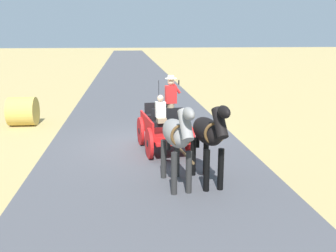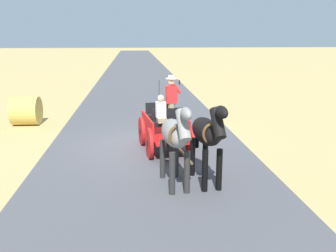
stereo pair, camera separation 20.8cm
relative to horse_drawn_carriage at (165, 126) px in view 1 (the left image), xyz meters
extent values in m
plane|color=tan|center=(0.56, -0.77, -0.82)|extent=(200.00, 200.00, 0.00)
cube|color=#4C4C51|center=(0.56, -0.77, -0.81)|extent=(6.74, 160.00, 0.01)
cube|color=red|center=(0.01, -0.08, -0.16)|extent=(1.48, 2.34, 0.12)
cube|color=red|center=(-0.55, -0.16, 0.12)|extent=(0.33, 2.08, 0.44)
cube|color=red|center=(0.58, -0.01, 0.12)|extent=(0.33, 2.08, 0.44)
cube|color=red|center=(-0.14, 1.13, -0.26)|extent=(1.10, 0.38, 0.08)
cube|color=red|center=(0.17, -1.27, -0.34)|extent=(0.74, 0.29, 0.06)
cube|color=black|center=(-0.06, 0.52, 0.22)|extent=(1.06, 0.49, 0.14)
cube|color=black|center=(-0.04, 0.34, 0.44)|extent=(1.02, 0.21, 0.44)
cube|color=black|center=(0.08, -0.57, 0.22)|extent=(1.06, 0.49, 0.14)
cube|color=black|center=(0.10, -0.75, 0.44)|extent=(1.02, 0.21, 0.44)
cylinder|color=red|center=(-0.73, 0.60, -0.34)|extent=(0.22, 0.96, 0.96)
cylinder|color=black|center=(-0.73, 0.60, -0.34)|extent=(0.15, 0.23, 0.21)
cylinder|color=red|center=(0.56, 0.77, -0.34)|extent=(0.22, 0.96, 0.96)
cylinder|color=black|center=(0.56, 0.77, -0.34)|extent=(0.15, 0.23, 0.21)
cylinder|color=red|center=(-0.53, -0.93, -0.34)|extent=(0.22, 0.96, 0.96)
cylinder|color=black|center=(-0.53, -0.93, -0.34)|extent=(0.15, 0.23, 0.21)
cylinder|color=red|center=(0.76, -0.76, -0.34)|extent=(0.22, 0.96, 0.96)
cylinder|color=black|center=(0.76, -0.76, -0.34)|extent=(0.15, 0.23, 0.21)
cylinder|color=brown|center=(-0.27, 2.10, -0.21)|extent=(0.33, 1.99, 0.07)
cylinder|color=black|center=(0.23, 0.56, 0.92)|extent=(0.02, 0.02, 1.30)
cylinder|color=#998466|center=(-0.18, 0.23, 0.35)|extent=(0.22, 0.22, 0.90)
cube|color=red|center=(-0.18, 0.23, 1.08)|extent=(0.37, 0.26, 0.56)
sphere|color=beige|center=(-0.18, 0.23, 1.48)|extent=(0.22, 0.22, 0.22)
cylinder|color=beige|center=(-0.18, 0.23, 1.58)|extent=(0.36, 0.36, 0.01)
cylinder|color=beige|center=(-0.18, 0.23, 1.63)|extent=(0.20, 0.20, 0.10)
cylinder|color=red|center=(-0.36, 0.24, 1.26)|extent=(0.27, 0.11, 0.32)
cube|color=black|center=(-0.42, 0.25, 1.46)|extent=(0.03, 0.07, 0.14)
cube|color=#998466|center=(0.17, 0.67, 0.36)|extent=(0.32, 0.35, 0.14)
cube|color=silver|center=(0.18, 0.55, 0.67)|extent=(0.32, 0.24, 0.48)
sphere|color=beige|center=(0.18, 0.55, 1.02)|extent=(0.20, 0.20, 0.20)
ellipsoid|color=black|center=(-0.78, 2.84, 0.55)|extent=(0.75, 1.62, 0.64)
cylinder|color=black|center=(-1.03, 3.36, -0.29)|extent=(0.15, 0.15, 1.05)
cylinder|color=black|center=(-0.67, 3.40, -0.29)|extent=(0.15, 0.15, 1.05)
cylinder|color=black|center=(-0.89, 2.27, -0.29)|extent=(0.15, 0.15, 1.05)
cylinder|color=black|center=(-0.53, 2.32, -0.29)|extent=(0.15, 0.15, 1.05)
cylinder|color=black|center=(-0.89, 3.68, 0.95)|extent=(0.34, 0.68, 0.73)
ellipsoid|color=black|center=(-0.91, 3.89, 1.26)|extent=(0.29, 0.56, 0.28)
cube|color=black|center=(-0.88, 3.66, 0.99)|extent=(0.12, 0.51, 0.56)
cylinder|color=black|center=(-0.69, 2.10, 0.25)|extent=(0.11, 0.11, 0.70)
torus|color=brown|center=(-0.85, 3.38, 0.63)|extent=(0.55, 0.14, 0.55)
ellipsoid|color=gray|center=(0.03, 2.94, 0.55)|extent=(0.76, 1.62, 0.64)
cylinder|color=#272726|center=(-0.22, 3.46, -0.29)|extent=(0.15, 0.15, 1.05)
cylinder|color=#272726|center=(0.14, 3.51, -0.29)|extent=(0.15, 0.15, 1.05)
cylinder|color=#272726|center=(-0.08, 2.38, -0.29)|extent=(0.15, 0.15, 1.05)
cylinder|color=#272726|center=(0.28, 2.43, -0.29)|extent=(0.15, 0.15, 1.05)
cylinder|color=gray|center=(-0.08, 3.78, 0.95)|extent=(0.34, 0.68, 0.73)
ellipsoid|color=gray|center=(-0.11, 4.00, 1.26)|extent=(0.29, 0.56, 0.28)
cube|color=#272726|center=(-0.08, 3.76, 0.99)|extent=(0.12, 0.51, 0.56)
cylinder|color=#272726|center=(0.13, 2.21, 0.25)|extent=(0.11, 0.11, 0.70)
torus|color=brown|center=(-0.04, 3.49, 0.63)|extent=(0.55, 0.14, 0.55)
cylinder|color=gold|center=(5.55, -4.15, -0.22)|extent=(1.14, 1.23, 1.20)
camera|label=1|loc=(1.21, 11.73, 2.91)|focal=39.81mm
camera|label=2|loc=(1.00, 11.75, 2.91)|focal=39.81mm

